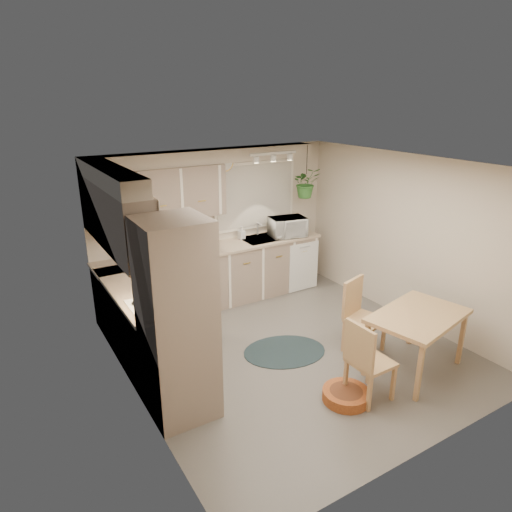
% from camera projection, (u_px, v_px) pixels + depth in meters
% --- Properties ---
extents(floor, '(4.20, 4.20, 0.00)m').
position_uv_depth(floor, '(291.00, 350.00, 5.96)').
color(floor, '#5E5A53').
rests_on(floor, ground).
extents(ceiling, '(4.20, 4.20, 0.00)m').
position_uv_depth(ceiling, '(297.00, 165.00, 5.15)').
color(ceiling, silver).
rests_on(ceiling, wall_back).
extents(wall_back, '(4.00, 0.04, 2.40)m').
position_uv_depth(wall_back, '(217.00, 225.00, 7.24)').
color(wall_back, beige).
rests_on(wall_back, floor).
extents(wall_front, '(4.00, 0.04, 2.40)m').
position_uv_depth(wall_front, '(439.00, 340.00, 3.86)').
color(wall_front, beige).
rests_on(wall_front, floor).
extents(wall_left, '(0.04, 4.20, 2.40)m').
position_uv_depth(wall_left, '(132.00, 301.00, 4.58)').
color(wall_left, beige).
rests_on(wall_left, floor).
extents(wall_right, '(0.04, 4.20, 2.40)m').
position_uv_depth(wall_right, '(407.00, 239.00, 6.53)').
color(wall_right, beige).
rests_on(wall_right, floor).
extents(base_cab_left, '(0.60, 1.85, 0.90)m').
position_uv_depth(base_cab_left, '(140.00, 325.00, 5.68)').
color(base_cab_left, gray).
rests_on(base_cab_left, floor).
extents(base_cab_back, '(3.60, 0.60, 0.90)m').
position_uv_depth(base_cab_back, '(215.00, 277.00, 7.16)').
color(base_cab_back, gray).
rests_on(base_cab_back, floor).
extents(counter_left, '(0.64, 1.89, 0.04)m').
position_uv_depth(counter_left, '(138.00, 290.00, 5.53)').
color(counter_left, tan).
rests_on(counter_left, base_cab_left).
extents(counter_back, '(3.64, 0.64, 0.04)m').
position_uv_depth(counter_back, '(215.00, 249.00, 6.99)').
color(counter_back, tan).
rests_on(counter_back, base_cab_back).
extents(oven_stack, '(0.65, 0.65, 2.10)m').
position_uv_depth(oven_stack, '(177.00, 322.00, 4.48)').
color(oven_stack, gray).
rests_on(oven_stack, floor).
extents(wall_oven_face, '(0.02, 0.56, 0.58)m').
position_uv_depth(wall_oven_face, '(207.00, 314.00, 4.64)').
color(wall_oven_face, silver).
rests_on(wall_oven_face, oven_stack).
extents(upper_cab_left, '(0.35, 2.00, 0.75)m').
position_uv_depth(upper_cab_left, '(116.00, 217.00, 5.26)').
color(upper_cab_left, gray).
rests_on(upper_cab_left, wall_left).
extents(upper_cab_back, '(2.00, 0.35, 0.75)m').
position_uv_depth(upper_cab_back, '(157.00, 195.00, 6.41)').
color(upper_cab_back, gray).
rests_on(upper_cab_back, wall_back).
extents(soffit_left, '(0.30, 2.00, 0.20)m').
position_uv_depth(soffit_left, '(109.00, 176.00, 5.09)').
color(soffit_left, beige).
rests_on(soffit_left, wall_left).
extents(soffit_back, '(3.60, 0.30, 0.20)m').
position_uv_depth(soffit_back, '(207.00, 156.00, 6.66)').
color(soffit_back, beige).
rests_on(soffit_back, wall_back).
extents(cooktop, '(0.52, 0.58, 0.02)m').
position_uv_depth(cooktop, '(154.00, 306.00, 5.06)').
color(cooktop, silver).
rests_on(cooktop, counter_left).
extents(range_hood, '(0.40, 0.60, 0.14)m').
position_uv_depth(range_hood, '(149.00, 268.00, 4.90)').
color(range_hood, silver).
rests_on(range_hood, upper_cab_left).
extents(window_blinds, '(1.40, 0.02, 1.00)m').
position_uv_depth(window_blinds, '(255.00, 195.00, 7.43)').
color(window_blinds, beige).
rests_on(window_blinds, wall_back).
extents(window_frame, '(1.50, 0.02, 1.10)m').
position_uv_depth(window_frame, '(255.00, 195.00, 7.44)').
color(window_frame, silver).
rests_on(window_frame, wall_back).
extents(sink, '(0.70, 0.48, 0.10)m').
position_uv_depth(sink, '(264.00, 241.00, 7.44)').
color(sink, '#B5B8BE').
rests_on(sink, counter_back).
extents(dishwasher_front, '(0.58, 0.02, 0.83)m').
position_uv_depth(dishwasher_front, '(304.00, 267.00, 7.65)').
color(dishwasher_front, silver).
rests_on(dishwasher_front, base_cab_back).
extents(track_light_bar, '(0.80, 0.04, 0.04)m').
position_uv_depth(track_light_bar, '(273.00, 153.00, 6.76)').
color(track_light_bar, silver).
rests_on(track_light_bar, ceiling).
extents(wall_clock, '(0.30, 0.03, 0.30)m').
position_uv_depth(wall_clock, '(224.00, 162.00, 6.96)').
color(wall_clock, gold).
rests_on(wall_clock, wall_back).
extents(dining_table, '(1.32, 1.02, 0.74)m').
position_uv_depth(dining_table, '(415.00, 342.00, 5.44)').
color(dining_table, tan).
rests_on(dining_table, floor).
extents(chair_left, '(0.44, 0.44, 0.93)m').
position_uv_depth(chair_left, '(371.00, 360.00, 4.90)').
color(chair_left, tan).
rests_on(chair_left, floor).
extents(chair_back, '(0.56, 0.56, 0.96)m').
position_uv_depth(chair_back, '(365.00, 318.00, 5.79)').
color(chair_back, tan).
rests_on(chair_back, floor).
extents(braided_rug, '(1.27, 1.09, 0.01)m').
position_uv_depth(braided_rug, '(285.00, 351.00, 5.93)').
color(braided_rug, black).
rests_on(braided_rug, floor).
extents(pet_bed, '(0.52, 0.52, 0.12)m').
position_uv_depth(pet_bed, '(346.00, 395.00, 4.97)').
color(pet_bed, '#B45B24').
rests_on(pet_bed, floor).
extents(microwave, '(0.62, 0.42, 0.39)m').
position_uv_depth(microwave, '(288.00, 225.00, 7.48)').
color(microwave, silver).
rests_on(microwave, counter_back).
extents(soap_bottle, '(0.13, 0.22, 0.10)m').
position_uv_depth(soap_bottle, '(242.00, 236.00, 7.37)').
color(soap_bottle, silver).
rests_on(soap_bottle, counter_back).
extents(hanging_plant, '(0.57, 0.60, 0.38)m').
position_uv_depth(hanging_plant, '(306.00, 186.00, 7.45)').
color(hanging_plant, '#306729').
rests_on(hanging_plant, ceiling).
extents(coffee_maker, '(0.18, 0.22, 0.30)m').
position_uv_depth(coffee_maker, '(170.00, 246.00, 6.60)').
color(coffee_maker, black).
rests_on(coffee_maker, counter_back).
extents(toaster, '(0.32, 0.19, 0.19)m').
position_uv_depth(toaster, '(187.00, 246.00, 6.77)').
color(toaster, '#B5B8BE').
rests_on(toaster, counter_back).
extents(knife_block, '(0.11, 0.11, 0.22)m').
position_uv_depth(knife_block, '(197.00, 243.00, 6.87)').
color(knife_block, tan).
rests_on(knife_block, counter_back).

